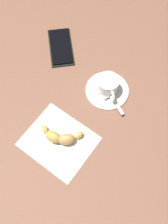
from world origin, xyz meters
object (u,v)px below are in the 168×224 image
at_px(teaspoon, 106,88).
at_px(napkin, 59,141).
at_px(sugar_packet, 100,91).
at_px(saucer, 107,90).
at_px(croissant, 60,137).
at_px(espresso_cup, 108,85).
at_px(cell_phone, 61,47).

height_order(teaspoon, napkin, teaspoon).
bearing_deg(sugar_packet, saucer, 71.41).
height_order(saucer, croissant, croissant).
distance_m(saucer, sugar_packet, 0.02).
relative_size(napkin, croissant, 1.46).
relative_size(espresso_cup, cell_phone, 0.47).
relative_size(saucer, croissant, 1.03).
bearing_deg(napkin, saucer, 157.91).
distance_m(teaspoon, croissant, 0.20).
relative_size(teaspoon, croissant, 0.94).
height_order(sugar_packet, cell_phone, sugar_packet).
height_order(teaspoon, sugar_packet, teaspoon).
relative_size(sugar_packet, napkin, 0.32).
xyz_separation_m(teaspoon, croissant, (0.18, -0.07, 0.01)).
height_order(espresso_cup, sugar_packet, espresso_cup).
xyz_separation_m(espresso_cup, cell_phone, (-0.10, -0.18, -0.03)).
xyz_separation_m(saucer, croissant, (0.18, -0.07, 0.02)).
relative_size(napkin, cell_phone, 1.10).
height_order(teaspoon, croissant, croissant).
height_order(sugar_packet, croissant, croissant).
xyz_separation_m(teaspoon, napkin, (0.19, -0.07, -0.01)).
bearing_deg(croissant, saucer, 157.87).
distance_m(teaspoon, napkin, 0.20).
distance_m(espresso_cup, sugar_packet, 0.03).
xyz_separation_m(espresso_cup, napkin, (0.19, -0.08, -0.03)).
relative_size(espresso_cup, teaspoon, 0.67).
distance_m(saucer, napkin, 0.21).
xyz_separation_m(espresso_cup, croissant, (0.18, -0.07, -0.01)).
bearing_deg(espresso_cup, saucer, 100.34).
height_order(espresso_cup, cell_phone, espresso_cup).
relative_size(saucer, espresso_cup, 1.64).
distance_m(espresso_cup, napkin, 0.21).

